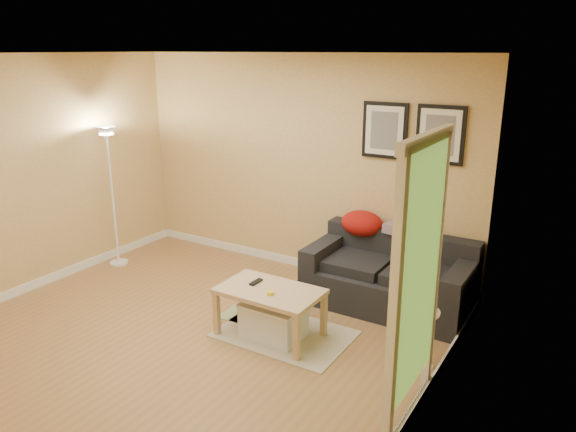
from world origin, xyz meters
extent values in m
plane|color=#9A7042|center=(0.00, 0.00, 0.00)|extent=(4.50, 4.50, 0.00)
plane|color=white|center=(0.00, 0.00, 2.60)|extent=(4.50, 4.50, 0.00)
plane|color=#DCB770|center=(0.00, 2.00, 1.30)|extent=(4.50, 0.00, 4.50)
plane|color=#DCB770|center=(-2.25, 0.00, 1.30)|extent=(0.00, 4.00, 4.00)
plane|color=#DCB770|center=(2.25, 0.00, 1.30)|extent=(0.00, 4.00, 4.00)
cube|color=white|center=(0.00, 1.99, 0.05)|extent=(4.50, 0.02, 0.10)
cube|color=white|center=(-2.24, 0.00, 0.05)|extent=(0.02, 4.00, 0.10)
cube|color=white|center=(2.24, 0.00, 0.05)|extent=(0.02, 4.00, 0.10)
cube|color=#BEB397|center=(0.77, 0.43, 0.01)|extent=(1.25, 0.85, 0.01)
cube|color=#668C4C|center=(0.34, 0.60, 0.01)|extent=(0.70, 0.50, 0.01)
cube|color=black|center=(0.46, 0.40, 0.49)|extent=(0.05, 0.16, 0.02)
cylinder|color=yellow|center=(0.72, 0.25, 0.49)|extent=(0.07, 0.07, 0.03)
camera|label=1|loc=(3.24, -3.57, 2.64)|focal=34.06mm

